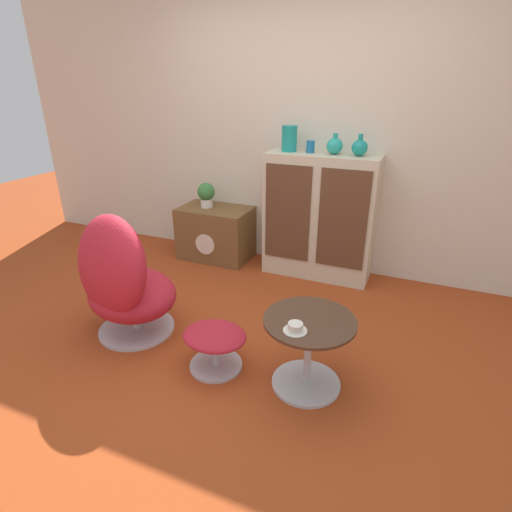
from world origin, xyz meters
The scene contains 13 objects.
ground_plane centered at (0.00, 0.00, 0.00)m, with size 12.00×12.00×0.00m, color #9E3D19.
wall_back centered at (0.00, 1.73, 1.30)m, with size 6.40×0.06×2.60m.
sideboard centered at (0.30, 1.50, 0.57)m, with size 0.99×0.39×1.14m.
tv_console centered at (-0.78, 1.47, 0.27)m, with size 0.72×0.47×0.54m.
egg_chair centered at (-0.70, -0.04, 0.44)m, with size 0.85×0.81×0.95m.
ottoman centered at (0.07, -0.12, 0.20)m, with size 0.42×0.36×0.28m.
coffee_table centered at (0.66, -0.05, 0.27)m, with size 0.54×0.54×0.47m.
vase_leftmost centered at (-0.02, 1.51, 1.26)m, with size 0.14×0.14×0.22m.
vase_inner_left centered at (0.18, 1.51, 1.20)m, with size 0.07×0.07×0.10m.
vase_inner_right centered at (0.39, 1.51, 1.22)m, with size 0.14×0.14×0.18m.
vase_rightmost centered at (0.60, 1.51, 1.21)m, with size 0.13×0.13×0.18m.
potted_plant centered at (-0.87, 1.47, 0.68)m, with size 0.18×0.18×0.25m.
teacup centered at (0.62, -0.19, 0.49)m, with size 0.13×0.13×0.05m.
Camera 1 is at (1.14, -1.96, 1.72)m, focal length 28.00 mm.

